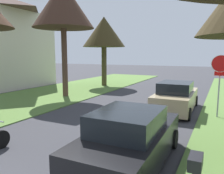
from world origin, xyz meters
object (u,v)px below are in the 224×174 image
at_px(street_tree_left_far, 104,32).
at_px(curbside_mailbox, 195,170).
at_px(parked_sedan_black, 130,140).
at_px(stop_sign_far, 220,73).
at_px(street_tree_left_mid_b, 63,5).
at_px(parked_sedan_tan, 176,97).

xyz_separation_m(street_tree_left_far, curbside_mailbox, (9.91, -15.18, -4.00)).
xyz_separation_m(street_tree_left_far, parked_sedan_black, (8.09, -13.59, -4.33)).
distance_m(stop_sign_far, street_tree_left_mid_b, 10.87).
bearing_deg(curbside_mailbox, street_tree_left_mid_b, 137.27).
height_order(stop_sign_far, curbside_mailbox, stop_sign_far).
distance_m(street_tree_left_far, parked_sedan_black, 16.40).
height_order(street_tree_left_far, parked_sedan_black, street_tree_left_far).
xyz_separation_m(stop_sign_far, street_tree_left_mid_b, (-9.97, 1.22, 4.16)).
bearing_deg(parked_sedan_tan, stop_sign_far, -13.94).
bearing_deg(stop_sign_far, parked_sedan_tan, 166.06).
distance_m(street_tree_left_far, parked_sedan_tan, 11.43).
xyz_separation_m(stop_sign_far, curbside_mailbox, (-0.21, -7.80, -1.12)).
bearing_deg(parked_sedan_tan, street_tree_left_mid_b, 174.92).
xyz_separation_m(street_tree_left_mid_b, street_tree_left_far, (-0.15, 6.16, -1.28)).
bearing_deg(stop_sign_far, street_tree_left_far, 143.88).
xyz_separation_m(stop_sign_far, parked_sedan_tan, (-2.07, 0.51, -1.45)).
bearing_deg(street_tree_left_mid_b, street_tree_left_far, 91.35).
distance_m(street_tree_left_mid_b, parked_sedan_tan, 9.71).
bearing_deg(stop_sign_far, street_tree_left_mid_b, 173.05).
bearing_deg(curbside_mailbox, street_tree_left_far, 123.13).
height_order(stop_sign_far, street_tree_left_mid_b, street_tree_left_mid_b).
distance_m(parked_sedan_black, curbside_mailbox, 2.44).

